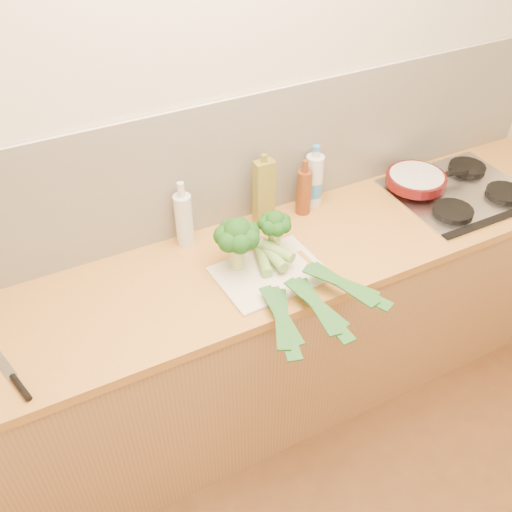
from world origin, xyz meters
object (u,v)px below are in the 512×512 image
Objects in this scene: chefs_knife at (16,381)px; skillet at (417,179)px; chopping_board at (270,273)px; gas_hob at (461,191)px.

skillet is (1.79, 0.29, 0.05)m from chefs_knife.
gas_hob is at bearing 1.07° from chopping_board.
gas_hob reaches higher than chefs_knife.
chopping_board is at bearing -175.03° from gas_hob.
gas_hob is at bearing -23.28° from skillet.
chopping_board is at bearing -10.56° from chefs_knife.
chefs_knife reaches higher than chopping_board.
gas_hob reaches higher than chopping_board.
chefs_knife is (-1.95, -0.17, -0.01)m from gas_hob.
skillet reaches higher than chopping_board.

